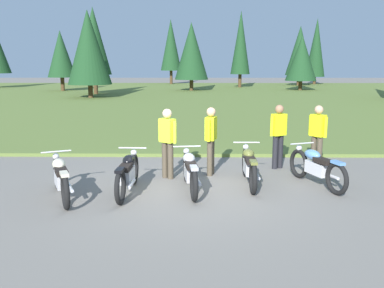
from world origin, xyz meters
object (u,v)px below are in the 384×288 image
(motorcycle_black, at_px, (128,173))
(rider_in_hivis_vest, at_px, (211,137))
(motorcycle_silver, at_px, (190,171))
(rider_with_back_turned, at_px, (317,134))
(rider_near_row_end, at_px, (167,139))
(motorcycle_olive, at_px, (249,166))
(motorcycle_sky_blue, at_px, (316,167))
(rider_checking_bike, at_px, (278,133))
(motorcycle_cream, at_px, (61,178))

(motorcycle_black, relative_size, rider_in_hivis_vest, 1.26)
(motorcycle_black, bearing_deg, motorcycle_silver, 8.27)
(motorcycle_black, relative_size, rider_with_back_turned, 1.26)
(motorcycle_silver, relative_size, rider_with_back_turned, 1.25)
(rider_near_row_end, bearing_deg, motorcycle_olive, -14.94)
(motorcycle_olive, height_order, rider_in_hivis_vest, rider_in_hivis_vest)
(motorcycle_sky_blue, height_order, rider_with_back_turned, rider_with_back_turned)
(motorcycle_sky_blue, height_order, rider_checking_bike, rider_checking_bike)
(rider_with_back_turned, bearing_deg, motorcycle_sky_blue, -105.70)
(motorcycle_sky_blue, distance_m, rider_near_row_end, 3.46)
(rider_in_hivis_vest, height_order, rider_near_row_end, same)
(rider_near_row_end, bearing_deg, motorcycle_black, -122.71)
(motorcycle_sky_blue, distance_m, rider_checking_bike, 1.73)
(motorcycle_cream, xyz_separation_m, motorcycle_olive, (3.94, 1.03, 0.00))
(motorcycle_cream, relative_size, rider_near_row_end, 1.17)
(rider_in_hivis_vest, xyz_separation_m, rider_near_row_end, (-1.04, -0.33, 0.00))
(motorcycle_olive, xyz_separation_m, rider_checking_bike, (0.93, 1.49, 0.51))
(motorcycle_olive, distance_m, rider_checking_bike, 1.83)
(motorcycle_black, distance_m, rider_checking_bike, 4.20)
(motorcycle_cream, bearing_deg, motorcycle_silver, 11.78)
(motorcycle_sky_blue, bearing_deg, motorcycle_black, -171.59)
(rider_with_back_turned, distance_m, rider_checking_bike, 0.98)
(motorcycle_cream, relative_size, motorcycle_black, 0.93)
(rider_near_row_end, relative_size, rider_checking_bike, 1.00)
(motorcycle_cream, distance_m, rider_in_hivis_vest, 3.65)
(motorcycle_black, xyz_separation_m, motorcycle_silver, (1.31, 0.19, 0.00))
(rider_with_back_turned, bearing_deg, rider_checking_bike, 171.96)
(motorcycle_cream, height_order, rider_checking_bike, rider_checking_bike)
(motorcycle_olive, distance_m, motorcycle_sky_blue, 1.50)
(motorcycle_olive, bearing_deg, rider_in_hivis_vest, 135.54)
(motorcycle_sky_blue, bearing_deg, rider_with_back_turned, 74.30)
(rider_in_hivis_vest, distance_m, rider_near_row_end, 1.09)
(motorcycle_cream, relative_size, rider_with_back_turned, 1.17)
(motorcycle_cream, xyz_separation_m, motorcycle_black, (1.31, 0.36, 0.00))
(motorcycle_black, height_order, rider_near_row_end, rider_near_row_end)
(motorcycle_black, height_order, motorcycle_sky_blue, same)
(rider_checking_bike, bearing_deg, motorcycle_black, -148.74)
(rider_checking_bike, bearing_deg, rider_near_row_end, -160.67)
(motorcycle_silver, height_order, rider_with_back_turned, rider_with_back_turned)
(motorcycle_black, height_order, rider_checking_bike, rider_checking_bike)
(rider_in_hivis_vest, distance_m, rider_checking_bike, 1.89)
(motorcycle_cream, relative_size, motorcycle_olive, 0.93)
(motorcycle_olive, bearing_deg, motorcycle_sky_blue, -2.57)
(motorcycle_cream, distance_m, motorcycle_silver, 2.67)
(rider_checking_bike, bearing_deg, motorcycle_olive, -121.99)
(motorcycle_black, relative_size, motorcycle_sky_blue, 1.05)
(rider_in_hivis_vest, relative_size, rider_with_back_turned, 1.00)
(rider_checking_bike, bearing_deg, motorcycle_silver, -138.84)
(motorcycle_silver, distance_m, rider_checking_bike, 3.04)
(motorcycle_black, bearing_deg, motorcycle_cream, -164.79)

